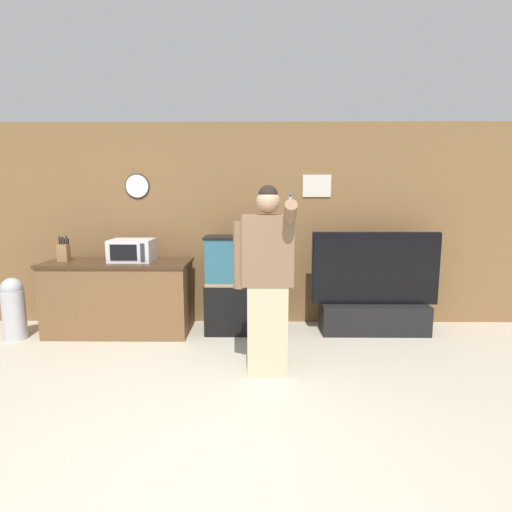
# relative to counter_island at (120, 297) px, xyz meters

# --- Properties ---
(ground_plane) EXTENTS (18.00, 18.00, 0.00)m
(ground_plane) POSITION_rel_counter_island_xyz_m (1.33, -2.37, -0.45)
(ground_plane) COLOR #B2A893
(wall_back_paneled) EXTENTS (10.00, 0.08, 2.60)m
(wall_back_paneled) POSITION_rel_counter_island_xyz_m (1.33, 0.48, 0.85)
(wall_back_paneled) COLOR brown
(wall_back_paneled) RESTS_ON ground_plane
(counter_island) EXTENTS (1.74, 0.68, 0.90)m
(counter_island) POSITION_rel_counter_island_xyz_m (0.00, 0.00, 0.00)
(counter_island) COLOR brown
(counter_island) RESTS_ON ground_plane
(microwave) EXTENTS (0.51, 0.40, 0.27)m
(microwave) POSITION_rel_counter_island_xyz_m (0.17, 0.02, 0.58)
(microwave) COLOR silver
(microwave) RESTS_ON counter_island
(knife_block) EXTENTS (0.12, 0.11, 0.31)m
(knife_block) POSITION_rel_counter_island_xyz_m (-0.65, -0.00, 0.56)
(knife_block) COLOR olive
(knife_block) RESTS_ON counter_island
(aquarium_on_stand) EXTENTS (0.94, 0.41, 1.20)m
(aquarium_on_stand) POSITION_rel_counter_island_xyz_m (1.52, 0.04, 0.15)
(aquarium_on_stand) COLOR black
(aquarium_on_stand) RESTS_ON ground_plane
(tv_on_stand) EXTENTS (1.56, 0.40, 1.25)m
(tv_on_stand) POSITION_rel_counter_island_xyz_m (3.13, 0.04, -0.09)
(tv_on_stand) COLOR black
(tv_on_stand) RESTS_ON ground_plane
(person_standing) EXTENTS (0.56, 0.42, 1.78)m
(person_standing) POSITION_rel_counter_island_xyz_m (1.78, -1.13, 0.48)
(person_standing) COLOR #BCAD89
(person_standing) RESTS_ON ground_plane
(trash_bin) EXTENTS (0.25, 0.25, 0.74)m
(trash_bin) POSITION_rel_counter_island_xyz_m (-1.17, -0.23, -0.07)
(trash_bin) COLOR #B7B7BC
(trash_bin) RESTS_ON ground_plane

